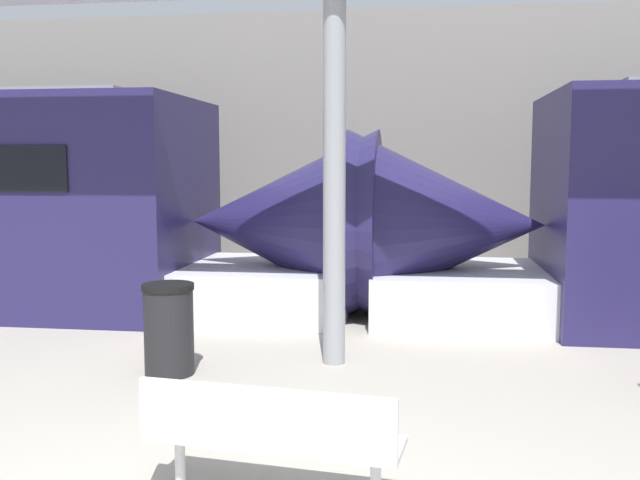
{
  "coord_description": "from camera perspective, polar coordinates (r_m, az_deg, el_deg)",
  "views": [
    {
      "loc": [
        1.11,
        -3.3,
        2.17
      ],
      "look_at": [
        0.13,
        3.71,
        1.4
      ],
      "focal_mm": 40.0,
      "sensor_mm": 36.0,
      "label": 1
    }
  ],
  "objects": [
    {
      "name": "bench_near",
      "position": [
        4.66,
        -4.04,
        -15.1
      ],
      "size": [
        1.7,
        0.64,
        0.8
      ],
      "rotation": [
        0.0,
        0.0,
        -0.12
      ],
      "color": "silver",
      "rests_on": "ground_plane"
    },
    {
      "name": "support_column_near",
      "position": [
        7.58,
        1.15,
        4.76
      ],
      "size": [
        0.24,
        0.24,
        3.96
      ],
      "primitive_type": "cylinder",
      "color": "gray",
      "rests_on": "ground_plane"
    },
    {
      "name": "trash_bin",
      "position": [
        7.51,
        -12.0,
        -6.97
      ],
      "size": [
        0.53,
        0.53,
        0.94
      ],
      "color": "black",
      "rests_on": "ground_plane"
    },
    {
      "name": "station_wall",
      "position": [
        13.69,
        3.39,
        7.58
      ],
      "size": [
        56.0,
        0.2,
        5.0
      ],
      "primitive_type": "cube",
      "color": "gray",
      "rests_on": "ground_plane"
    }
  ]
}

